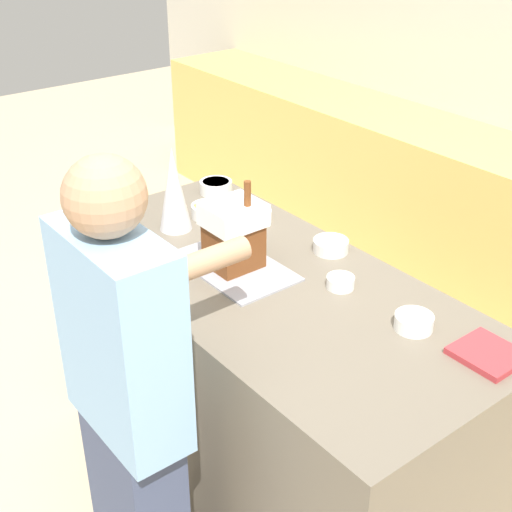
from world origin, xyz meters
TOP-DOWN VIEW (x-y plane):
  - ground_plane at (0.00, 0.00)m, footprint 12.00×12.00m
  - kitchen_island at (0.00, 0.00)m, footprint 1.73×0.80m
  - baking_tray at (-0.14, -0.04)m, footprint 0.45×0.27m
  - gingerbread_house at (-0.14, -0.04)m, footprint 0.17×0.19m
  - decorative_tree at (-0.52, -0.04)m, footprint 0.12×0.12m
  - candy_bowl_far_left at (0.19, 0.15)m, footprint 0.09×0.09m
  - candy_bowl_beside_tree at (-0.37, 0.25)m, footprint 0.10×0.10m
  - candy_bowl_near_tray_right at (-0.71, 0.28)m, footprint 0.14×0.14m
  - candy_bowl_center_rear at (-0.02, 0.30)m, footprint 0.13×0.13m
  - candy_bowl_front_corner at (-0.53, 0.12)m, footprint 0.14×0.14m
  - candy_bowl_far_right at (0.50, 0.16)m, footprint 0.12×0.12m
  - cookbook at (0.73, 0.22)m, footprint 0.18×0.17m
  - person at (0.17, -0.64)m, footprint 0.42×0.52m

SIDE VIEW (x-z plane):
  - ground_plane at x=0.00m, z-range 0.00..0.00m
  - kitchen_island at x=0.00m, z-range 0.00..0.94m
  - person at x=0.17m, z-range 0.03..1.61m
  - baking_tray at x=-0.14m, z-range 0.94..0.94m
  - cookbook at x=0.73m, z-range 0.94..0.96m
  - candy_bowl_far_left at x=0.19m, z-range 0.94..0.98m
  - candy_bowl_center_rear at x=-0.02m, z-range 0.94..0.98m
  - candy_bowl_far_right at x=0.50m, z-range 0.94..0.99m
  - candy_bowl_beside_tree at x=-0.37m, z-range 0.94..0.99m
  - candy_bowl_front_corner at x=-0.53m, z-range 0.94..0.99m
  - candy_bowl_near_tray_right at x=-0.71m, z-range 0.94..0.99m
  - gingerbread_house at x=-0.14m, z-range 0.91..1.23m
  - decorative_tree at x=-0.52m, z-range 0.94..1.27m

